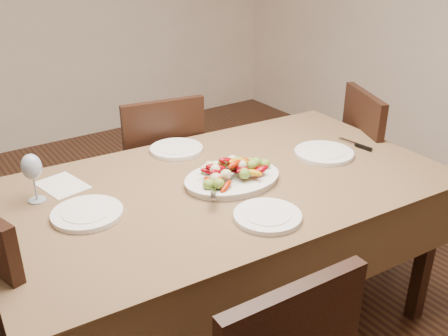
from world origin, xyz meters
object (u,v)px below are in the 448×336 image
serving_platter (232,180)px  plate_left (87,214)px  plate_far (176,149)px  wine_glass (33,177)px  dining_table (224,258)px  chair_far (156,174)px  plate_near (267,216)px  plate_right (324,153)px  chair_right (388,174)px

serving_platter → plate_left: bearing=172.2°
plate_left → plate_far: same height
wine_glass → dining_table: bearing=-21.8°
dining_table → plate_left: bearing=174.5°
dining_table → plate_left: 0.69m
wine_glass → chair_far: bearing=33.4°
plate_near → wine_glass: size_ratio=1.20×
chair_far → serving_platter: chair_far is taller
serving_platter → plate_right: size_ratio=1.47×
serving_platter → plate_near: serving_platter is taller
plate_right → wine_glass: (-1.21, 0.31, 0.09)m
plate_left → plate_near: same height
plate_far → chair_right: bearing=-18.0°
chair_far → plate_near: bearing=93.8°
dining_table → plate_right: size_ratio=6.82×
dining_table → chair_right: bearing=1.2°
wine_glass → plate_left: bearing=-61.8°
dining_table → chair_far: 0.77m
chair_right → plate_right: bearing=120.4°
wine_glass → chair_right: bearing=-7.8°
dining_table → serving_platter: 0.39m
dining_table → plate_far: bearing=90.3°
dining_table → wine_glass: wine_glass is taller
plate_far → serving_platter: bearing=-86.6°
serving_platter → wine_glass: 0.77m
plate_near → wine_glass: 0.88m
plate_right → wine_glass: bearing=165.8°
chair_far → wine_glass: (-0.74, -0.49, 0.39)m
chair_far → chair_right: same height
chair_right → plate_right: 0.66m
serving_platter → plate_left: size_ratio=1.55×
dining_table → chair_far: size_ratio=1.94×
plate_left → plate_right: bearing=-4.7°
dining_table → plate_far: 0.55m
dining_table → plate_near: size_ratio=7.51×
chair_right → plate_near: chair_right is taller
chair_far → plate_right: chair_far is taller
plate_far → plate_left: bearing=-149.1°
chair_far → plate_right: (0.47, -0.80, 0.29)m
wine_glass → plate_right: bearing=-14.2°
plate_right → plate_left: bearing=175.3°
chair_far → plate_near: 1.13m
plate_near → wine_glass: bearing=136.8°
plate_far → dining_table: bearing=-89.7°
dining_table → wine_glass: size_ratio=8.98×
plate_near → wine_glass: wine_glass is taller
dining_table → plate_far: plate_far is taller
chair_right → plate_left: bearing=113.5°
serving_platter → plate_near: size_ratio=1.62×
chair_right → wine_glass: (-1.80, 0.25, 0.39)m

